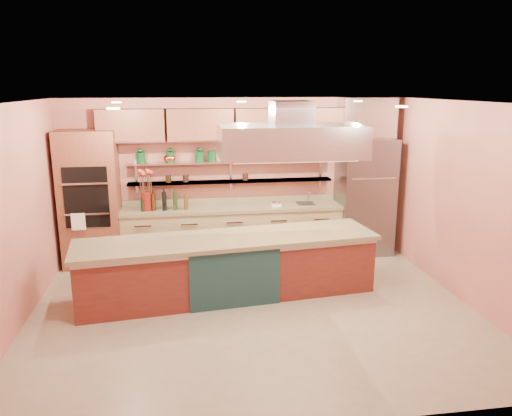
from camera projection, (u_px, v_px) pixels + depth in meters
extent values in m
cube|color=gray|center=(253.00, 310.00, 6.89)|extent=(6.00, 5.00, 0.02)
cube|color=black|center=(253.00, 102.00, 6.22)|extent=(6.00, 5.00, 0.02)
cube|color=#C8705E|center=(233.00, 177.00, 8.96)|extent=(6.00, 0.04, 2.80)
cube|color=#C8705E|center=(296.00, 283.00, 4.15)|extent=(6.00, 0.04, 2.80)
cube|color=#C8705E|center=(12.00, 220.00, 6.12)|extent=(0.04, 5.00, 2.80)
cube|color=#C8705E|center=(465.00, 203.00, 6.99)|extent=(0.04, 5.00, 2.80)
cube|color=brown|center=(90.00, 199.00, 8.35)|extent=(0.95, 0.64, 2.30)
cube|color=slate|center=(365.00, 196.00, 9.03)|extent=(0.95, 0.72, 2.10)
cube|color=tan|center=(233.00, 232.00, 8.88)|extent=(3.84, 0.64, 0.93)
cube|color=#B5B6BC|center=(231.00, 181.00, 8.84)|extent=(3.60, 0.26, 0.03)
cube|color=#B5B6BC|center=(231.00, 162.00, 8.75)|extent=(3.60, 0.26, 0.03)
cube|color=brown|center=(234.00, 125.00, 8.56)|extent=(4.60, 0.36, 0.55)
cube|color=#B5B6BC|center=(291.00, 141.00, 6.96)|extent=(2.00, 1.00, 0.45)
cube|color=#FFE5A5|center=(251.00, 104.00, 6.42)|extent=(4.00, 2.80, 0.02)
cube|color=maroon|center=(228.00, 266.00, 7.26)|extent=(4.31, 1.40, 0.88)
cylinder|color=maroon|center=(147.00, 201.00, 8.47)|extent=(0.21, 0.21, 0.32)
cube|color=black|center=(164.00, 202.00, 8.52)|extent=(0.88, 0.56, 0.27)
cube|color=white|center=(276.00, 203.00, 8.82)|extent=(0.19, 0.15, 0.09)
cylinder|color=silver|center=(308.00, 197.00, 8.99)|extent=(0.03, 0.03, 0.24)
ellipsoid|color=#D35630|center=(168.00, 159.00, 8.58)|extent=(0.17, 0.17, 0.13)
cylinder|color=#0D401A|center=(212.00, 156.00, 8.68)|extent=(0.17, 0.17, 0.18)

